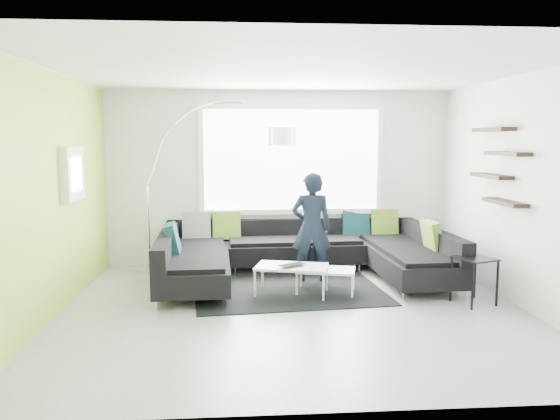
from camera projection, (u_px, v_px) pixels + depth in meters
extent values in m
plane|color=gray|center=(294.00, 310.00, 6.53)|extent=(5.50, 5.50, 0.00)
cube|color=silver|center=(279.00, 178.00, 8.82)|extent=(5.50, 0.04, 2.80)
cube|color=silver|center=(329.00, 227.00, 3.88)|extent=(5.50, 0.04, 2.80)
cube|color=silver|center=(52.00, 195.00, 6.15)|extent=(0.04, 5.00, 2.80)
cube|color=silver|center=(522.00, 192.00, 6.55)|extent=(0.04, 5.00, 2.80)
cube|color=silver|center=(295.00, 70.00, 6.17)|extent=(5.50, 5.00, 0.04)
cube|color=#93C638|center=(53.00, 195.00, 6.15)|extent=(0.01, 5.00, 2.80)
cube|color=white|center=(291.00, 160.00, 8.76)|extent=(2.96, 0.06, 1.68)
cube|color=white|center=(73.00, 174.00, 6.72)|extent=(0.12, 0.66, 0.66)
cube|color=black|center=(499.00, 165.00, 6.90)|extent=(0.20, 1.24, 0.95)
cube|color=black|center=(302.00, 266.00, 7.84)|extent=(4.11, 2.65, 0.42)
cube|color=black|center=(302.00, 241.00, 7.79)|extent=(4.11, 2.65, 0.32)
cube|color=#4C7219|center=(302.00, 237.00, 7.79)|extent=(3.59, 0.37, 0.44)
cube|color=black|center=(289.00, 290.00, 7.33)|extent=(2.65, 2.04, 0.01)
cube|color=white|center=(309.00, 279.00, 7.17)|extent=(1.32, 0.96, 0.39)
cube|color=black|center=(474.00, 281.00, 6.73)|extent=(0.54, 0.54, 0.58)
imported|color=black|center=(312.00, 228.00, 7.74)|extent=(0.63, 0.47, 1.56)
imported|color=black|center=(295.00, 266.00, 7.02)|extent=(0.59, 0.58, 0.03)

